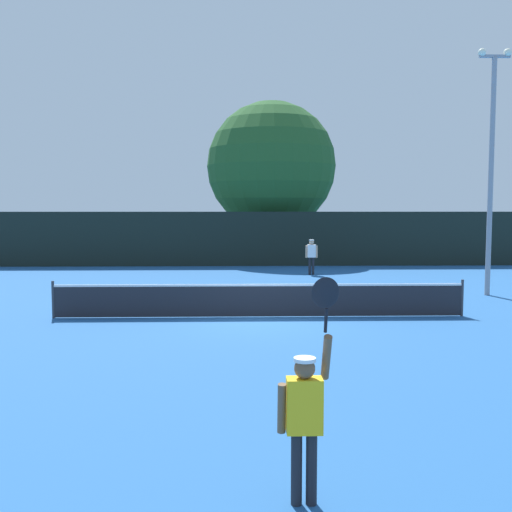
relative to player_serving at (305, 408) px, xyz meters
name	(u,v)px	position (x,y,z in m)	size (l,w,h in m)	color
ground_plane	(260,317)	(-0.13, 10.82, -1.06)	(120.00, 120.00, 0.00)	#235693
tennis_net	(260,300)	(-0.13, 10.82, -0.54)	(11.87, 0.08, 1.07)	#232328
perimeter_fence	(250,239)	(-0.13, 25.70, 0.40)	(30.26, 0.12, 2.92)	black
player_serving	(305,408)	(0.00, 0.00, 0.00)	(0.68, 0.39, 2.43)	yellow
player_receiving	(311,253)	(2.66, 21.48, -0.05)	(0.57, 0.24, 1.65)	white
tennis_ball	(210,309)	(-1.63, 12.09, -1.02)	(0.07, 0.07, 0.07)	#CCE033
light_pole	(491,158)	(8.23, 14.90, 3.86)	(1.18, 0.28, 8.69)	gray
large_tree	(271,166)	(1.21, 29.79, 4.54)	(7.71, 7.71, 9.46)	brown
parked_car_near	(134,242)	(-7.81, 34.10, -0.28)	(2.38, 4.39, 1.69)	white
parked_car_mid	(200,246)	(-3.18, 30.78, -0.28)	(2.47, 4.43, 1.69)	white
parked_car_far	(275,243)	(1.62, 33.31, -0.28)	(2.39, 4.40, 1.69)	white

